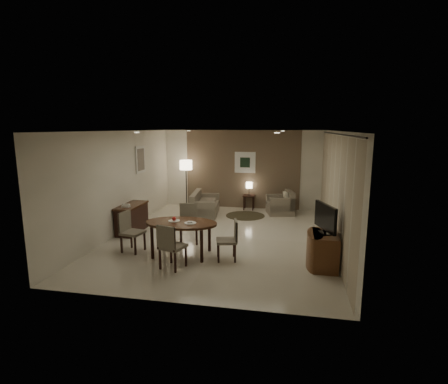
% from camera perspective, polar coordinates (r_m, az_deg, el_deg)
% --- Properties ---
extents(room_shell, '(5.50, 7.00, 2.70)m').
position_cam_1_polar(room_shell, '(9.13, 0.24, 1.46)').
color(room_shell, beige).
rests_on(room_shell, ground).
extents(taupe_accent, '(3.96, 0.03, 2.70)m').
position_cam_1_polar(taupe_accent, '(12.15, 3.00, 3.69)').
color(taupe_accent, brown).
rests_on(taupe_accent, wall_back).
extents(curtain_wall, '(0.08, 6.70, 2.58)m').
position_cam_1_polar(curtain_wall, '(8.64, 17.46, 0.25)').
color(curtain_wall, beige).
rests_on(curtain_wall, wall_right).
extents(curtain_rod, '(0.03, 6.80, 0.03)m').
position_cam_1_polar(curtain_rod, '(8.51, 17.95, 9.03)').
color(curtain_rod, black).
rests_on(curtain_rod, wall_right).
extents(art_back_frame, '(0.72, 0.03, 0.72)m').
position_cam_1_polar(art_back_frame, '(12.08, 3.46, 4.84)').
color(art_back_frame, silver).
rests_on(art_back_frame, wall_back).
extents(art_back_canvas, '(0.34, 0.01, 0.34)m').
position_cam_1_polar(art_back_canvas, '(12.07, 3.45, 4.83)').
color(art_back_canvas, black).
rests_on(art_back_canvas, wall_back).
extents(art_left_frame, '(0.03, 0.60, 0.80)m').
position_cam_1_polar(art_left_frame, '(10.66, -13.49, 5.18)').
color(art_left_frame, silver).
rests_on(art_left_frame, wall_left).
extents(art_left_canvas, '(0.01, 0.46, 0.64)m').
position_cam_1_polar(art_left_canvas, '(10.65, -13.41, 5.18)').
color(art_left_canvas, gray).
rests_on(art_left_canvas, wall_left).
extents(downlight_nl, '(0.10, 0.10, 0.01)m').
position_cam_1_polar(downlight_nl, '(7.34, -14.05, 9.42)').
color(downlight_nl, white).
rests_on(downlight_nl, ceiling).
extents(downlight_nr, '(0.10, 0.10, 0.01)m').
position_cam_1_polar(downlight_nr, '(6.66, 8.65, 9.54)').
color(downlight_nr, white).
rests_on(downlight_nr, ceiling).
extents(downlight_fl, '(0.10, 0.10, 0.01)m').
position_cam_1_polar(downlight_fl, '(10.72, -5.79, 9.91)').
color(downlight_fl, white).
rests_on(downlight_fl, ceiling).
extents(downlight_fr, '(0.10, 0.10, 0.01)m').
position_cam_1_polar(downlight_fr, '(10.26, 9.58, 9.79)').
color(downlight_fr, white).
rests_on(downlight_fr, ceiling).
extents(console_desk, '(0.48, 1.20, 0.75)m').
position_cam_1_polar(console_desk, '(9.74, -14.80, -4.18)').
color(console_desk, '#4B2A18').
rests_on(console_desk, floor).
extents(telephone, '(0.20, 0.14, 0.09)m').
position_cam_1_polar(telephone, '(9.38, -15.72, -2.11)').
color(telephone, white).
rests_on(telephone, console_desk).
extents(tv_cabinet, '(0.48, 0.90, 0.70)m').
position_cam_1_polar(tv_cabinet, '(7.40, 16.11, -9.12)').
color(tv_cabinet, brown).
rests_on(tv_cabinet, floor).
extents(flat_tv, '(0.36, 0.85, 0.60)m').
position_cam_1_polar(flat_tv, '(7.21, 16.22, -4.09)').
color(flat_tv, black).
rests_on(flat_tv, tv_cabinet).
extents(dining_table, '(1.59, 0.99, 0.74)m').
position_cam_1_polar(dining_table, '(7.82, -6.93, -7.55)').
color(dining_table, '#4B2A18').
rests_on(dining_table, floor).
extents(chair_near, '(0.55, 0.55, 0.92)m').
position_cam_1_polar(chair_near, '(7.11, -8.36, -8.70)').
color(chair_near, gray).
rests_on(chair_near, floor).
extents(chair_far, '(0.57, 0.57, 0.94)m').
position_cam_1_polar(chair_far, '(8.56, -5.79, -5.22)').
color(chair_far, gray).
rests_on(chair_far, floor).
extents(chair_left, '(0.51, 0.51, 0.91)m').
position_cam_1_polar(chair_left, '(8.20, -14.67, -6.35)').
color(chair_left, gray).
rests_on(chair_left, floor).
extents(chair_right, '(0.51, 0.51, 0.86)m').
position_cam_1_polar(chair_right, '(7.46, 0.40, -7.88)').
color(chair_right, gray).
rests_on(chair_right, floor).
extents(plate_a, '(0.26, 0.26, 0.02)m').
position_cam_1_polar(plate_a, '(7.81, -8.14, -4.69)').
color(plate_a, white).
rests_on(plate_a, dining_table).
extents(plate_b, '(0.26, 0.26, 0.02)m').
position_cam_1_polar(plate_b, '(7.60, -5.53, -5.06)').
color(plate_b, white).
rests_on(plate_b, dining_table).
extents(fruit_apple, '(0.09, 0.09, 0.09)m').
position_cam_1_polar(fruit_apple, '(7.80, -8.15, -4.31)').
color(fruit_apple, red).
rests_on(fruit_apple, plate_a).
extents(napkin, '(0.12, 0.08, 0.03)m').
position_cam_1_polar(napkin, '(7.59, -5.53, -4.90)').
color(napkin, white).
rests_on(napkin, plate_b).
extents(round_rug, '(1.24, 1.24, 0.01)m').
position_cam_1_polar(round_rug, '(11.23, 3.49, -3.85)').
color(round_rug, '#3B3121').
rests_on(round_rug, floor).
extents(sofa, '(1.64, 0.96, 0.73)m').
position_cam_1_polar(sofa, '(11.29, -3.08, -1.90)').
color(sofa, gray).
rests_on(sofa, floor).
extents(armchair, '(0.98, 1.01, 0.75)m').
position_cam_1_polar(armchair, '(11.53, 9.13, -1.70)').
color(armchair, gray).
rests_on(armchair, floor).
extents(side_table, '(0.39, 0.39, 0.50)m').
position_cam_1_polar(side_table, '(12.06, 4.09, -1.68)').
color(side_table, black).
rests_on(side_table, floor).
extents(table_lamp, '(0.22, 0.22, 0.50)m').
position_cam_1_polar(table_lamp, '(11.97, 4.12, 0.65)').
color(table_lamp, '#FFEAC1').
rests_on(table_lamp, side_table).
extents(floor_lamp, '(0.43, 0.43, 1.68)m').
position_cam_1_polar(floor_lamp, '(12.17, -6.18, 1.24)').
color(floor_lamp, '#FFE5B7').
rests_on(floor_lamp, floor).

